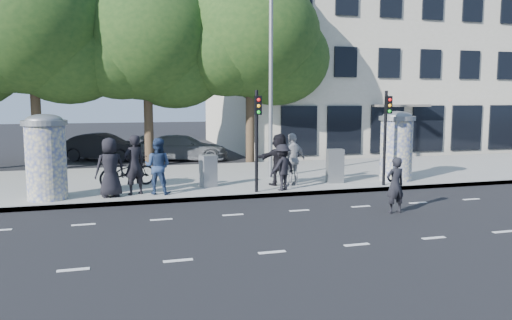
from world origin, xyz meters
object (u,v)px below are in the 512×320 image
object	(u,v)px
ad_column_right	(396,144)
car_right	(184,148)
ped_f	(279,159)
ad_column_left	(46,155)
cabinet_right	(335,166)
ped_e	(293,159)
ped_c	(158,166)
bicycle	(128,171)
ped_d	(282,167)
traffic_pole_far	(386,128)
street_lamp	(271,59)
traffic_pole_near	(257,130)
ped_b	(134,165)
man_road	(395,185)
cabinet_left	(208,171)
ped_a	(110,167)
car_mid	(103,147)

from	to	relation	value
ad_column_right	car_right	size ratio (longest dim) A/B	0.57
ped_f	car_right	bearing A→B (deg)	-82.82
ad_column_left	cabinet_right	size ratio (longest dim) A/B	2.12
ped_e	car_right	xyz separation A→B (m)	(-2.57, 9.73, -0.42)
ped_c	bicycle	xyz separation A→B (m)	(-0.91, 1.70, -0.37)
ad_column_right	ped_d	size ratio (longest dim) A/B	1.67
traffic_pole_far	ped_e	size ratio (longest dim) A/B	1.79
ped_c	ped_f	size ratio (longest dim) A/B	0.98
ped_e	ped_f	size ratio (longest dim) A/B	1.01
bicycle	street_lamp	bearing A→B (deg)	-106.67
traffic_pole_near	ped_b	size ratio (longest dim) A/B	1.74
man_road	ped_d	bearing A→B (deg)	-63.11
ad_column_right	car_right	world-z (taller)	ad_column_right
traffic_pole_near	ped_c	bearing A→B (deg)	169.25
cabinet_right	ped_c	bearing A→B (deg)	-165.76
ped_f	man_road	bearing A→B (deg)	107.77
ped_e	traffic_pole_far	bearing A→B (deg)	141.49
cabinet_right	cabinet_left	bearing A→B (deg)	-174.55
ped_b	ped_e	size ratio (longest dim) A/B	1.03
bicycle	traffic_pole_far	bearing A→B (deg)	-126.67
cabinet_left	cabinet_right	distance (m)	4.74
cabinet_right	ad_column_left	bearing A→B (deg)	-167.72
cabinet_left	cabinet_right	size ratio (longest dim) A/B	0.91
ped_b	man_road	xyz separation A→B (m)	(7.08, -4.11, -0.32)
man_road	ped_a	bearing A→B (deg)	-31.41
traffic_pole_near	man_road	bearing A→B (deg)	-47.41
traffic_pole_far	car_right	world-z (taller)	traffic_pole_far
ad_column_left	car_mid	world-z (taller)	ad_column_left
ad_column_right	street_lamp	size ratio (longest dim) A/B	0.33
traffic_pole_far	street_lamp	world-z (taller)	street_lamp
street_lamp	ped_d	world-z (taller)	street_lamp
ped_f	street_lamp	bearing A→B (deg)	-103.29
ped_a	cabinet_right	bearing A→B (deg)	167.37
ad_column_left	car_right	bearing A→B (deg)	60.45
ped_c	traffic_pole_near	bearing A→B (deg)	-166.04
ped_e	bicycle	size ratio (longest dim) A/B	0.90
ped_a	ped_b	distance (m)	0.79
traffic_pole_near	street_lamp	xyz separation A→B (m)	(1.40, 2.84, 2.56)
ped_d	car_right	xyz separation A→B (m)	(-1.91, 10.52, -0.27)
car_mid	ped_d	bearing A→B (deg)	-129.30
traffic_pole_far	ped_e	world-z (taller)	traffic_pole_far
ped_c	car_right	bearing A→B (deg)	-77.88
ad_column_right	man_road	xyz separation A→B (m)	(-2.67, -4.31, -0.73)
bicycle	car_right	world-z (taller)	car_right
ped_d	bicycle	size ratio (longest dim) A/B	0.75
ped_b	cabinet_left	size ratio (longest dim) A/B	1.72
ped_f	car_right	xyz separation A→B (m)	(-2.14, 9.49, -0.41)
man_road	cabinet_right	bearing A→B (deg)	-97.69
street_lamp	man_road	world-z (taller)	street_lamp
ped_a	bicycle	xyz separation A→B (m)	(0.59, 1.81, -0.40)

